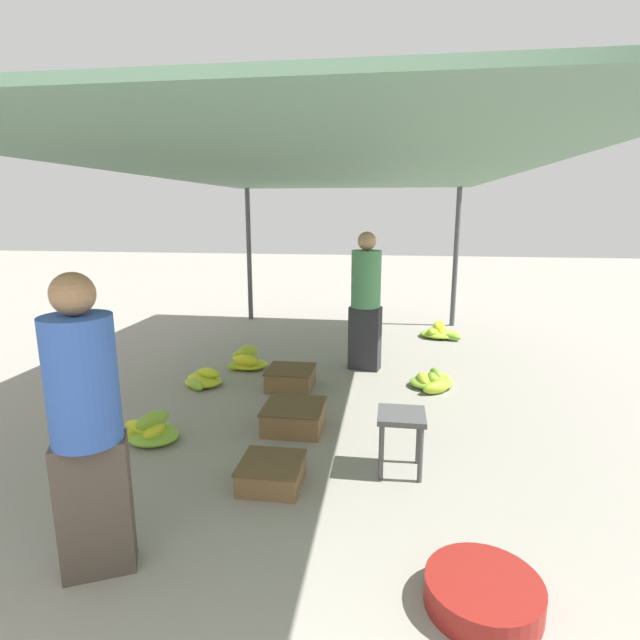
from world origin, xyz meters
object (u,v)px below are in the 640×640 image
at_px(banana_pile_right_1, 433,381).
at_px(shopper_walking_mid, 366,299).
at_px(banana_pile_right_0, 440,333).
at_px(crate_far, 272,473).
at_px(basin_black, 483,593).
at_px(vendor_foreground, 87,425).
at_px(banana_pile_left_2, 201,380).
at_px(stool, 401,425).
at_px(crate_near, 294,417).
at_px(crate_mid, 291,378).
at_px(banana_pile_left_0, 152,431).
at_px(banana_pile_left_1, 247,360).

xyz_separation_m(banana_pile_right_1, shopper_walking_mid, (-0.77, 0.53, 0.78)).
relative_size(banana_pile_right_0, crate_far, 1.39).
bearing_deg(basin_black, crate_far, 144.04).
xyz_separation_m(vendor_foreground, banana_pile_right_0, (2.22, 5.32, -0.75)).
bearing_deg(banana_pile_right_1, shopper_walking_mid, 145.31).
bearing_deg(banana_pile_left_2, banana_pile_right_1, 7.28).
bearing_deg(crate_far, vendor_foreground, -126.77).
xyz_separation_m(vendor_foreground, stool, (1.59, 1.26, -0.47)).
relative_size(stool, crate_far, 1.05).
bearing_deg(stool, banana_pile_left_2, 144.14).
bearing_deg(crate_near, shopper_walking_mid, 74.02).
distance_m(crate_mid, shopper_walking_mid, 1.31).
xyz_separation_m(stool, banana_pile_left_0, (-2.03, 0.19, -0.27)).
bearing_deg(banana_pile_right_1, stool, -101.37).
relative_size(vendor_foreground, crate_near, 3.09).
relative_size(banana_pile_left_2, banana_pile_right_1, 0.82).
bearing_deg(banana_pile_left_2, crate_near, -37.52).
xyz_separation_m(banana_pile_left_0, crate_far, (1.14, -0.52, 0.00)).
bearing_deg(banana_pile_left_1, banana_pile_right_1, -9.17).
bearing_deg(crate_near, banana_pile_right_0, 65.92).
distance_m(banana_pile_right_0, crate_far, 4.64).
relative_size(banana_pile_left_2, crate_mid, 1.10).
relative_size(banana_pile_left_2, shopper_walking_mid, 0.33).
height_order(crate_near, shopper_walking_mid, shopper_walking_mid).
bearing_deg(shopper_walking_mid, stool, -80.58).
xyz_separation_m(vendor_foreground, banana_pile_left_0, (-0.44, 1.46, -0.74)).
xyz_separation_m(banana_pile_left_0, shopper_walking_mid, (1.63, 2.19, 0.76)).
bearing_deg(banana_pile_left_1, basin_black, -57.57).
height_order(stool, banana_pile_left_1, stool).
bearing_deg(shopper_walking_mid, crate_far, -100.21).
relative_size(basin_black, shopper_walking_mid, 0.34).
bearing_deg(shopper_walking_mid, banana_pile_left_2, -153.78).
xyz_separation_m(basin_black, shopper_walking_mid, (-0.78, 3.63, 0.78)).
bearing_deg(banana_pile_left_0, stool, -5.48).
bearing_deg(crate_mid, crate_near, -76.79).
distance_m(banana_pile_left_2, banana_pile_right_1, 2.51).
distance_m(stool, crate_near, 1.12).
relative_size(banana_pile_left_1, banana_pile_left_2, 0.96).
height_order(vendor_foreground, banana_pile_left_1, vendor_foreground).
distance_m(banana_pile_right_1, shopper_walking_mid, 1.22).
xyz_separation_m(crate_mid, shopper_walking_mid, (0.75, 0.77, 0.74)).
relative_size(stool, banana_pile_left_0, 0.92).
bearing_deg(banana_pile_right_0, basin_black, -92.78).
bearing_deg(crate_near, banana_pile_left_0, -160.06).
relative_size(crate_near, shopper_walking_mid, 0.31).
bearing_deg(crate_near, banana_pile_right_1, 44.40).
xyz_separation_m(banana_pile_left_2, crate_far, (1.24, -1.86, 0.03)).
bearing_deg(crate_far, banana_pile_left_2, 123.67).
bearing_deg(basin_black, banana_pile_left_1, 122.43).
relative_size(banana_pile_left_0, banana_pile_right_1, 0.74).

